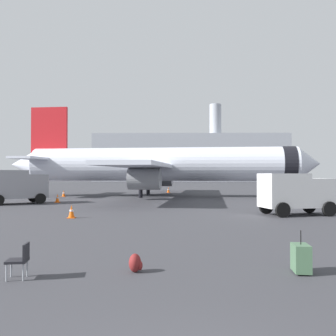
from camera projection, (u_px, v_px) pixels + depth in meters
airplane_at_gate at (160, 165)px, 42.08m from camera, size 35.77×32.32×10.50m
service_truck at (16, 185)px, 31.73m from camera, size 5.17×4.61×2.90m
cargo_van at (296, 192)px, 22.99m from camera, size 4.73×3.14×2.60m
safety_cone_near at (57, 198)px, 33.22m from camera, size 0.44×0.44×0.78m
safety_cone_mid at (64, 194)px, 41.89m from camera, size 0.44×0.44×0.72m
safety_cone_far at (72, 212)px, 21.41m from camera, size 0.44×0.44×0.76m
safety_cone_outer at (168, 190)px, 50.82m from camera, size 0.44×0.44×0.79m
rolling_suitcase at (301, 258)px, 9.50m from camera, size 0.45×0.67×1.10m
traveller_backpack at (136, 263)px, 9.60m from camera, size 0.36×0.40×0.48m
gate_chair at (20, 258)px, 8.99m from camera, size 0.54×0.54×0.86m
terminal_building at (190, 158)px, 139.25m from camera, size 70.08×20.92×29.01m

